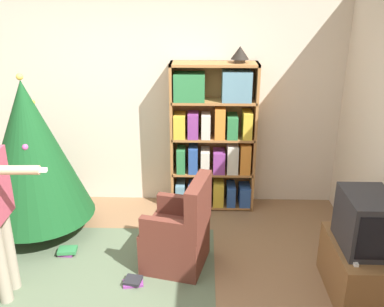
{
  "coord_description": "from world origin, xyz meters",
  "views": [
    {
      "loc": [
        0.65,
        -2.93,
        2.53
      ],
      "look_at": [
        0.54,
        0.91,
        1.05
      ],
      "focal_mm": 40.0,
      "sensor_mm": 36.0,
      "label": 1
    }
  ],
  "objects_px": {
    "christmas_tree": "(30,151)",
    "armchair": "(179,236)",
    "table_lamp": "(240,53)",
    "television": "(366,222)",
    "bookshelf": "(213,139)"
  },
  "relations": [
    {
      "from": "christmas_tree",
      "to": "table_lamp",
      "type": "bearing_deg",
      "value": 16.97
    },
    {
      "from": "christmas_tree",
      "to": "armchair",
      "type": "distance_m",
      "value": 1.79
    },
    {
      "from": "television",
      "to": "christmas_tree",
      "type": "xyz_separation_m",
      "value": [
        -3.16,
        0.95,
        0.23
      ]
    },
    {
      "from": "christmas_tree",
      "to": "armchair",
      "type": "bearing_deg",
      "value": -19.9
    },
    {
      "from": "television",
      "to": "christmas_tree",
      "type": "distance_m",
      "value": 3.31
    },
    {
      "from": "christmas_tree",
      "to": "table_lamp",
      "type": "distance_m",
      "value": 2.47
    },
    {
      "from": "bookshelf",
      "to": "armchair",
      "type": "bearing_deg",
      "value": -105.27
    },
    {
      "from": "television",
      "to": "table_lamp",
      "type": "relative_size",
      "value": 2.71
    },
    {
      "from": "armchair",
      "to": "table_lamp",
      "type": "height_order",
      "value": "table_lamp"
    },
    {
      "from": "table_lamp",
      "to": "christmas_tree",
      "type": "bearing_deg",
      "value": -163.03
    },
    {
      "from": "television",
      "to": "christmas_tree",
      "type": "relative_size",
      "value": 0.31
    },
    {
      "from": "bookshelf",
      "to": "armchair",
      "type": "relative_size",
      "value": 1.92
    },
    {
      "from": "christmas_tree",
      "to": "armchair",
      "type": "height_order",
      "value": "christmas_tree"
    },
    {
      "from": "armchair",
      "to": "table_lamp",
      "type": "relative_size",
      "value": 4.6
    },
    {
      "from": "table_lamp",
      "to": "television",
      "type": "bearing_deg",
      "value": -59.14
    }
  ]
}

